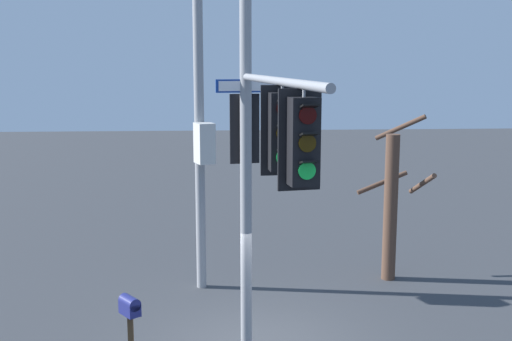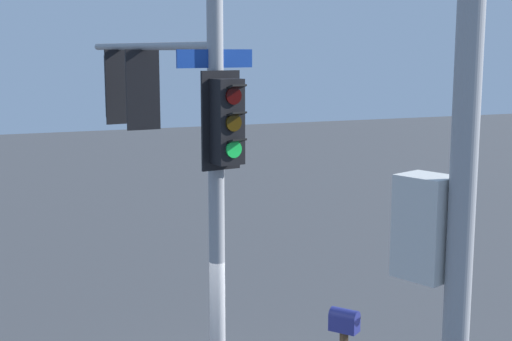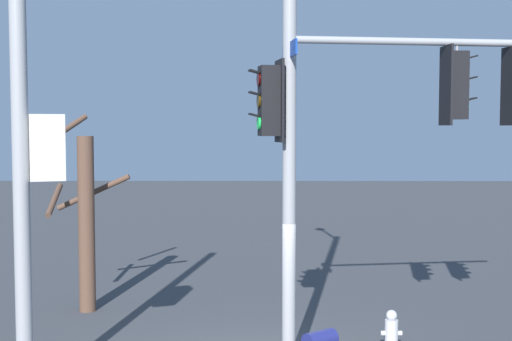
% 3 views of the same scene
% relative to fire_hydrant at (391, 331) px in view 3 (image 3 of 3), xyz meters
% --- Properties ---
extents(main_signal_pole_assembly, '(5.54, 3.39, 8.60)m').
position_rel_fire_hydrant_xyz_m(main_signal_pole_assembly, '(0.82, 1.06, 4.46)').
color(main_signal_pole_assembly, gray).
rests_on(main_signal_pole_assembly, ground).
extents(secondary_pole_assembly, '(0.77, 0.55, 7.18)m').
position_rel_fire_hydrant_xyz_m(secondary_pole_assembly, '(5.76, 2.27, 3.29)').
color(secondary_pole_assembly, gray).
rests_on(secondary_pole_assembly, ground).
extents(fire_hydrant, '(0.38, 0.24, 0.73)m').
position_rel_fire_hydrant_xyz_m(fire_hydrant, '(0.00, 0.00, 0.00)').
color(fire_hydrant, '#B2B2B7').
rests_on(fire_hydrant, ground).
extents(bare_tree_behind_pole, '(1.77, 1.71, 4.33)m').
position_rel_fire_hydrant_xyz_m(bare_tree_behind_pole, '(6.23, -2.65, 1.71)').
color(bare_tree_behind_pole, '#51382B').
rests_on(bare_tree_behind_pole, ground).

